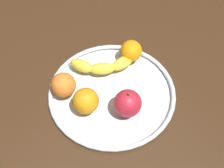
# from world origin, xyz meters

# --- Properties ---
(ground_plane) EXTENTS (1.36, 1.36, 0.04)m
(ground_plane) POSITION_xyz_m (0.00, 0.00, -0.02)
(ground_plane) COLOR #3C2615
(fruit_bowl) EXTENTS (0.35, 0.35, 0.02)m
(fruit_bowl) POSITION_xyz_m (0.00, 0.00, 0.01)
(fruit_bowl) COLOR silver
(fruit_bowl) RESTS_ON ground_plane
(banana) EXTENTS (0.19, 0.08, 0.03)m
(banana) POSITION_xyz_m (-0.00, 0.08, 0.03)
(banana) COLOR yellow
(banana) RESTS_ON fruit_bowl
(apple) EXTENTS (0.07, 0.07, 0.08)m
(apple) POSITION_xyz_m (0.02, -0.07, 0.05)
(apple) COLOR #BA2333
(apple) RESTS_ON fruit_bowl
(orange_back_left) EXTENTS (0.06, 0.06, 0.06)m
(orange_back_left) POSITION_xyz_m (0.08, 0.10, 0.05)
(orange_back_left) COLOR orange
(orange_back_left) RESTS_ON fruit_bowl
(orange_back_right) EXTENTS (0.07, 0.07, 0.07)m
(orange_back_right) POSITION_xyz_m (-0.08, -0.04, 0.05)
(orange_back_right) COLOR orange
(orange_back_right) RESTS_ON fruit_bowl
(orange_center) EXTENTS (0.07, 0.07, 0.07)m
(orange_center) POSITION_xyz_m (-0.12, 0.03, 0.05)
(orange_center) COLOR orange
(orange_center) RESTS_ON fruit_bowl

